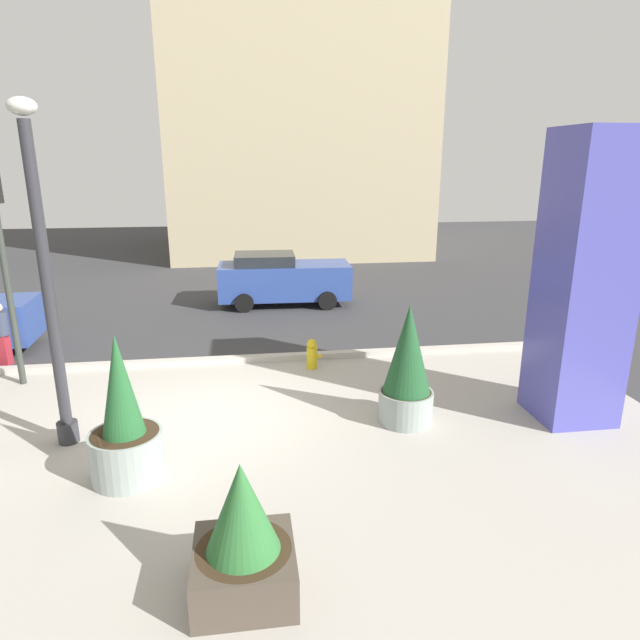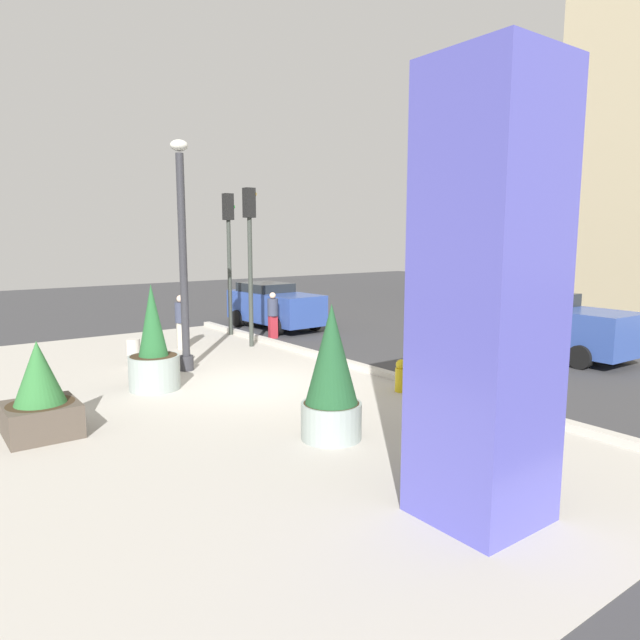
{
  "view_description": "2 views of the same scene",
  "coord_description": "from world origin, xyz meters",
  "px_view_note": "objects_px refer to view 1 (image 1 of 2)",
  "views": [
    {
      "loc": [
        0.87,
        -10.03,
        4.9
      ],
      "look_at": [
        2.43,
        1.11,
        1.62
      ],
      "focal_mm": 30.75,
      "sensor_mm": 36.0,
      "label": 1
    },
    {
      "loc": [
        11.38,
        -6.44,
        3.49
      ],
      "look_at": [
        1.7,
        0.73,
        1.71
      ],
      "focal_mm": 32.02,
      "sensor_mm": 36.0,
      "label": 2
    }
  ],
  "objects_px": {
    "fire_hydrant": "(312,354)",
    "car_intersection": "(282,279)",
    "potted_plant_by_pillar": "(407,369)",
    "art_pillar_blue": "(584,281)",
    "potted_plant_near_left": "(243,540)",
    "potted_plant_near_right": "(124,428)",
    "traffic_light_far_side": "(0,238)",
    "lamp_post": "(48,289)",
    "pedestrian_on_sidewalk": "(2,331)"
  },
  "relations": [
    {
      "from": "potted_plant_near_right",
      "to": "traffic_light_far_side",
      "type": "distance_m",
      "value": 5.89
    },
    {
      "from": "lamp_post",
      "to": "pedestrian_on_sidewalk",
      "type": "distance_m",
      "value": 5.47
    },
    {
      "from": "lamp_post",
      "to": "pedestrian_on_sidewalk",
      "type": "height_order",
      "value": "lamp_post"
    },
    {
      "from": "car_intersection",
      "to": "lamp_post",
      "type": "bearing_deg",
      "value": -116.0
    },
    {
      "from": "potted_plant_near_left",
      "to": "potted_plant_by_pillar",
      "type": "xyz_separation_m",
      "value": [
        3.13,
        4.0,
        0.39
      ]
    },
    {
      "from": "potted_plant_near_right",
      "to": "potted_plant_near_left",
      "type": "xyz_separation_m",
      "value": [
        1.83,
        -2.71,
        -0.17
      ]
    },
    {
      "from": "art_pillar_blue",
      "to": "potted_plant_near_left",
      "type": "bearing_deg",
      "value": -149.21
    },
    {
      "from": "potted_plant_by_pillar",
      "to": "fire_hydrant",
      "type": "height_order",
      "value": "potted_plant_by_pillar"
    },
    {
      "from": "fire_hydrant",
      "to": "traffic_light_far_side",
      "type": "distance_m",
      "value": 7.29
    },
    {
      "from": "art_pillar_blue",
      "to": "potted_plant_near_right",
      "type": "bearing_deg",
      "value": -172.38
    },
    {
      "from": "lamp_post",
      "to": "art_pillar_blue",
      "type": "relative_size",
      "value": 1.06
    },
    {
      "from": "potted_plant_by_pillar",
      "to": "art_pillar_blue",
      "type": "bearing_deg",
      "value": -3.27
    },
    {
      "from": "art_pillar_blue",
      "to": "car_intersection",
      "type": "relative_size",
      "value": 1.19
    },
    {
      "from": "potted_plant_by_pillar",
      "to": "fire_hydrant",
      "type": "relative_size",
      "value": 3.15
    },
    {
      "from": "car_intersection",
      "to": "pedestrian_on_sidewalk",
      "type": "relative_size",
      "value": 2.9
    },
    {
      "from": "art_pillar_blue",
      "to": "potted_plant_near_right",
      "type": "xyz_separation_m",
      "value": [
        -8.23,
        -1.1,
        -1.86
      ]
    },
    {
      "from": "art_pillar_blue",
      "to": "potted_plant_near_left",
      "type": "xyz_separation_m",
      "value": [
        -6.4,
        -3.81,
        -2.03
      ]
    },
    {
      "from": "car_intersection",
      "to": "pedestrian_on_sidewalk",
      "type": "height_order",
      "value": "car_intersection"
    },
    {
      "from": "potted_plant_near_right",
      "to": "potted_plant_near_left",
      "type": "distance_m",
      "value": 3.28
    },
    {
      "from": "art_pillar_blue",
      "to": "pedestrian_on_sidewalk",
      "type": "bearing_deg",
      "value": 159.51
    },
    {
      "from": "lamp_post",
      "to": "potted_plant_near_left",
      "type": "height_order",
      "value": "lamp_post"
    },
    {
      "from": "potted_plant_near_left",
      "to": "fire_hydrant",
      "type": "xyz_separation_m",
      "value": [
        1.69,
        7.09,
        -0.35
      ]
    },
    {
      "from": "lamp_post",
      "to": "potted_plant_near_right",
      "type": "bearing_deg",
      "value": -45.93
    },
    {
      "from": "pedestrian_on_sidewalk",
      "to": "car_intersection",
      "type": "bearing_deg",
      "value": 34.78
    },
    {
      "from": "potted_plant_near_left",
      "to": "traffic_light_far_side",
      "type": "bearing_deg",
      "value": 125.17
    },
    {
      "from": "lamp_post",
      "to": "traffic_light_far_side",
      "type": "bearing_deg",
      "value": 121.58
    },
    {
      "from": "car_intersection",
      "to": "potted_plant_near_right",
      "type": "bearing_deg",
      "value": -106.99
    },
    {
      "from": "traffic_light_far_side",
      "to": "art_pillar_blue",
      "type": "bearing_deg",
      "value": -15.9
    },
    {
      "from": "traffic_light_far_side",
      "to": "car_intersection",
      "type": "distance_m",
      "value": 9.36
    },
    {
      "from": "traffic_light_far_side",
      "to": "pedestrian_on_sidewalk",
      "type": "xyz_separation_m",
      "value": [
        -0.86,
        1.33,
        -2.45
      ]
    },
    {
      "from": "potted_plant_by_pillar",
      "to": "pedestrian_on_sidewalk",
      "type": "bearing_deg",
      "value": 153.93
    },
    {
      "from": "art_pillar_blue",
      "to": "potted_plant_near_left",
      "type": "distance_m",
      "value": 7.72
    },
    {
      "from": "potted_plant_by_pillar",
      "to": "fire_hydrant",
      "type": "bearing_deg",
      "value": 114.93
    },
    {
      "from": "lamp_post",
      "to": "car_intersection",
      "type": "distance_m",
      "value": 10.61
    },
    {
      "from": "potted_plant_by_pillar",
      "to": "car_intersection",
      "type": "distance_m",
      "value": 9.58
    },
    {
      "from": "potted_plant_by_pillar",
      "to": "traffic_light_far_side",
      "type": "distance_m",
      "value": 8.93
    },
    {
      "from": "potted_plant_near_left",
      "to": "potted_plant_near_right",
      "type": "bearing_deg",
      "value": 123.97
    },
    {
      "from": "lamp_post",
      "to": "potted_plant_by_pillar",
      "type": "height_order",
      "value": "lamp_post"
    },
    {
      "from": "potted_plant_near_left",
      "to": "traffic_light_far_side",
      "type": "relative_size",
      "value": 0.34
    },
    {
      "from": "lamp_post",
      "to": "fire_hydrant",
      "type": "xyz_separation_m",
      "value": [
        4.82,
        3.04,
        -2.47
      ]
    },
    {
      "from": "fire_hydrant",
      "to": "car_intersection",
      "type": "height_order",
      "value": "car_intersection"
    },
    {
      "from": "lamp_post",
      "to": "car_intersection",
      "type": "height_order",
      "value": "lamp_post"
    },
    {
      "from": "potted_plant_near_right",
      "to": "potted_plant_by_pillar",
      "type": "bearing_deg",
      "value": 14.56
    },
    {
      "from": "art_pillar_blue",
      "to": "potted_plant_by_pillar",
      "type": "xyz_separation_m",
      "value": [
        -3.27,
        0.19,
        -1.64
      ]
    },
    {
      "from": "fire_hydrant",
      "to": "car_intersection",
      "type": "distance_m",
      "value": 6.37
    },
    {
      "from": "potted_plant_near_right",
      "to": "traffic_light_far_side",
      "type": "bearing_deg",
      "value": 125.9
    },
    {
      "from": "car_intersection",
      "to": "pedestrian_on_sidewalk",
      "type": "xyz_separation_m",
      "value": [
        -7.27,
        -5.05,
        -0.05
      ]
    },
    {
      "from": "art_pillar_blue",
      "to": "potted_plant_near_right",
      "type": "relative_size",
      "value": 2.26
    },
    {
      "from": "potted_plant_near_right",
      "to": "pedestrian_on_sidewalk",
      "type": "bearing_deg",
      "value": 125.19
    },
    {
      "from": "lamp_post",
      "to": "potted_plant_near_left",
      "type": "distance_m",
      "value": 5.54
    }
  ]
}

